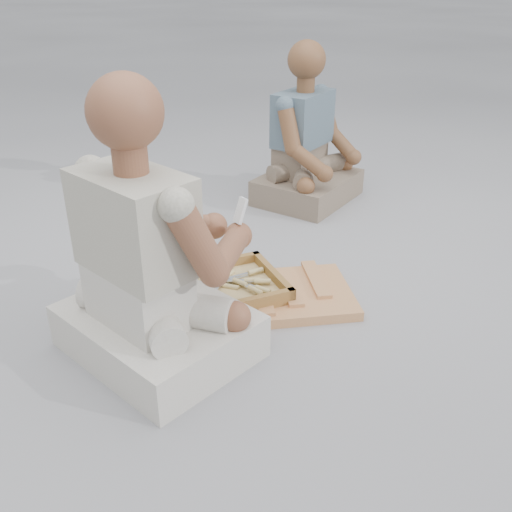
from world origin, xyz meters
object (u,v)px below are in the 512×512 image
tool_tray (224,289)px  craftsman (151,269)px  companion (307,150)px  carved_panel (276,296)px

tool_tray → craftsman: craftsman is taller
craftsman → tool_tray: bearing=99.5°
tool_tray → companion: companion is taller
tool_tray → craftsman: 0.50m
carved_panel → craftsman: 0.66m
carved_panel → companion: (0.77, 0.93, 0.29)m
carved_panel → companion: companion is taller
tool_tray → companion: (0.97, 0.83, 0.24)m
craftsman → companion: bearing=109.7°
carved_panel → tool_tray: 0.23m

